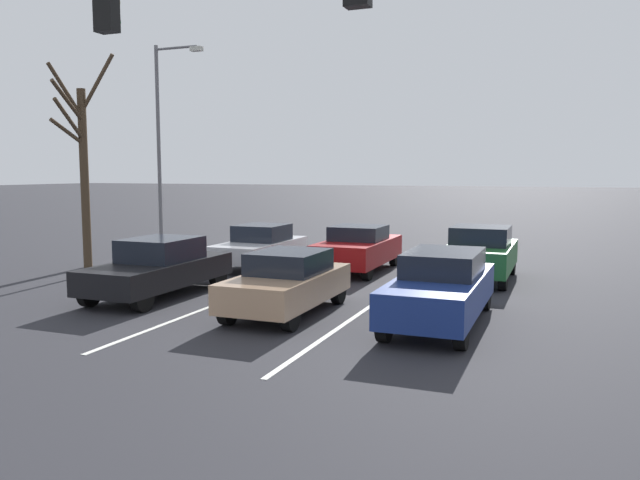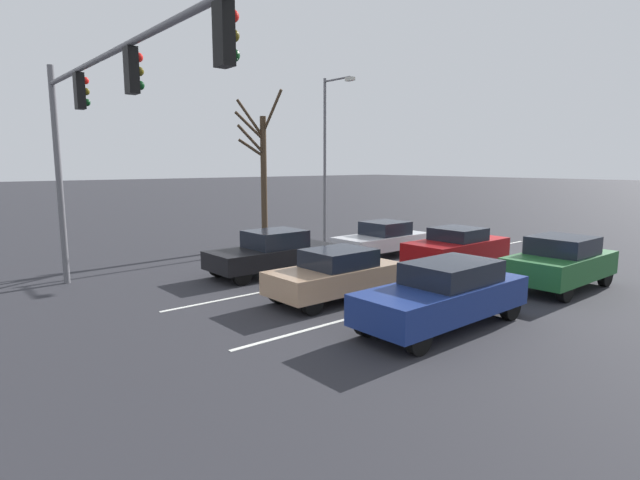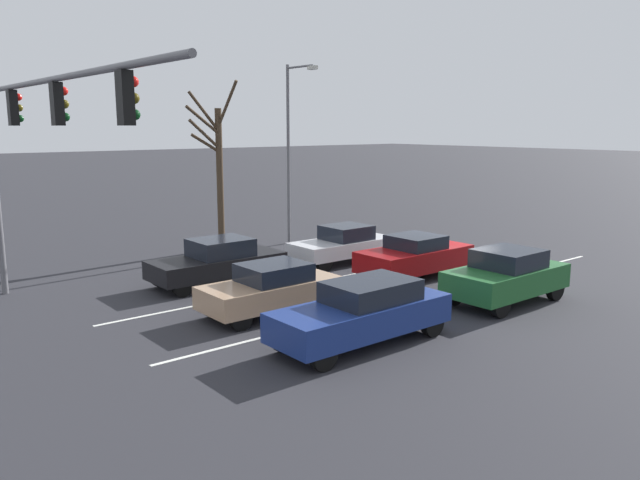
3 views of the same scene
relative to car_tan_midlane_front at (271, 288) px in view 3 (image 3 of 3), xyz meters
The scene contains 12 objects.
ground_plane 8.56m from the car_tan_midlane_front, 88.49° to the right, with size 240.00×240.00×0.00m, color #28282D.
lane_stripe_left_divider 5.34m from the car_tan_midlane_front, 107.54° to the right, with size 0.12×18.95×0.01m, color silver.
lane_stripe_center_divider 5.49m from the car_tan_midlane_front, 67.96° to the right, with size 0.12×18.95×0.01m, color silver.
car_tan_midlane_front is the anchor object (origin of this frame).
car_navy_leftlane_front 3.53m from the car_tan_midlane_front, behind, with size 1.74×4.79×1.57m.
car_black_rightlane_front 4.06m from the car_tan_midlane_front, ahead, with size 1.84×4.61×1.54m.
car_maroon_midlane_second 6.49m from the car_tan_midlane_front, 86.59° to the right, with size 1.88×4.33×1.51m.
car_silver_rightlane_second 7.24m from the car_tan_midlane_front, 57.97° to the right, with size 1.79×4.31×1.46m.
car_darkgreen_leftlane_second 7.17m from the car_tan_midlane_front, 120.13° to the right, with size 1.90×4.08×1.65m.
traffic_signal_gantry 7.53m from the car_tan_midlane_front, 62.73° to the left, with size 13.29×0.37×6.90m.
street_lamp_right_shoulder 11.43m from the car_tan_midlane_front, 39.82° to the right, with size 2.05×0.24×7.97m.
bare_tree_near 10.40m from the car_tan_midlane_front, 21.71° to the right, with size 1.54×2.02×7.18m.
Camera 3 is at (-14.53, 18.37, 5.33)m, focal length 35.00 mm.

